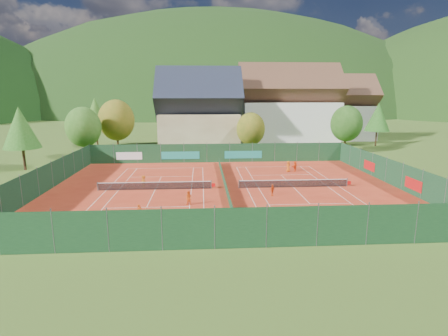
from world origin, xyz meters
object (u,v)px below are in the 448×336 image
player_left_mid (189,198)px  player_right_far_a (288,166)px  hotel_block_b (337,112)px  player_right_near (272,190)px  player_left_near (139,212)px  player_right_far_b (295,166)px  ball_hopper (389,210)px  player_left_far (144,181)px  hotel_block_a (288,110)px  chalet (199,115)px

player_left_mid → player_right_far_a: (13.40, 14.34, 0.06)m
hotel_block_b → player_right_near: 53.94m
player_left_mid → player_left_near: bearing=-112.0°
player_left_mid → player_right_far_a: size_ratio=0.93×
player_right_far_b → ball_hopper: bearing=59.5°
player_left_far → player_right_far_b: bearing=-129.5°
hotel_block_a → player_left_mid: 46.97m
ball_hopper → player_left_near: size_ratio=0.63×
ball_hopper → player_right_near: size_ratio=0.64×
chalet → player_right_far_b: 26.07m
player_left_near → player_right_near: 14.33m
hotel_block_a → chalet: bearing=-162.5°
ball_hopper → player_left_mid: bearing=166.3°
ball_hopper → player_left_far: (-23.28, 11.52, 0.16)m
hotel_block_b → player_left_far: size_ratio=12.13×
hotel_block_a → hotel_block_b: 16.14m
hotel_block_a → player_right_near: 41.43m
hotel_block_b → hotel_block_a: bearing=-150.3°
ball_hopper → player_right_far_a: bearing=103.2°
player_right_near → player_right_far_b: player_right_far_b is taller
hotel_block_b → ball_hopper: (-16.17, -54.33, -6.06)m
player_left_mid → player_right_near: size_ratio=1.14×
hotel_block_a → ball_hopper: size_ratio=27.00×
ball_hopper → player_right_near: bearing=142.1°
hotel_block_a → player_left_mid: (-19.96, -41.99, -6.67)m
ball_hopper → player_right_far_a: player_right_far_a is taller
hotel_block_b → player_right_near: (-25.18, -47.32, -5.99)m
hotel_block_b → player_left_far: 58.51m
chalet → player_right_far_b: chalet is taller
hotel_block_b → player_right_near: bearing=-118.0°
hotel_block_b → player_right_far_b: 41.03m
player_right_far_b → player_left_far: bearing=-20.8°
player_left_mid → hotel_block_b: bearing=84.3°
hotel_block_a → player_left_far: bearing=-126.2°
hotel_block_b → player_right_near: hotel_block_b is taller
hotel_block_b → player_left_mid: bearing=-124.2°
hotel_block_a → player_right_near: hotel_block_a is taller
ball_hopper → player_right_far_b: bearing=100.4°
player_left_far → ball_hopper: bearing=-175.9°
hotel_block_b → player_left_far: (-39.44, -42.81, -5.91)m
player_left_far → player_right_far_b: player_right_far_b is taller
player_right_near → player_left_far: bearing=120.6°
player_right_near → player_right_far_a: (4.62, 11.67, 0.14)m
ball_hopper → player_right_near: (-9.02, 7.01, 0.07)m
chalet → player_left_far: (-6.44, -28.81, -5.91)m
player_right_far_b → chalet: bearing=-99.0°
hotel_block_a → player_right_far_a: hotel_block_a is taller
player_right_far_a → player_left_far: bearing=4.3°
player_right_far_b → hotel_block_b: bearing=-159.7°
player_left_near → player_right_far_a: size_ratio=0.83×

